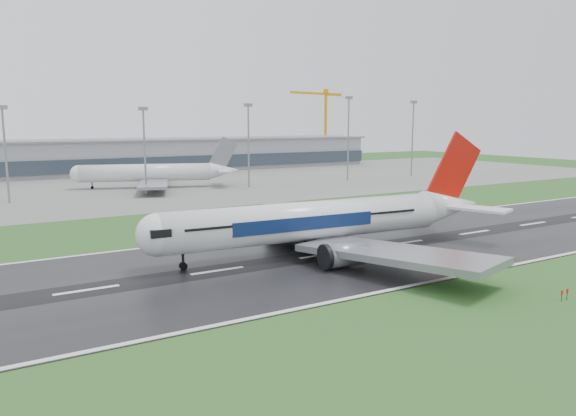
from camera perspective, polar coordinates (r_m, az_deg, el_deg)
ground at (r=109.23m, az=12.24°, el=-3.65°), size 520.00×520.00×0.00m
runway at (r=109.22m, az=12.24°, el=-3.63°), size 400.00×45.00×0.10m
apron at (r=216.88m, az=-10.75°, el=2.62°), size 400.00×130.00×0.08m
terminal at (r=273.30m, az=-15.11°, el=5.33°), size 240.00×36.00×15.00m
main_airliner at (r=98.00m, az=4.67°, el=1.30°), size 74.56×71.45×20.72m
parked_airliner at (r=202.50m, az=-14.09°, el=4.60°), size 75.33×72.72×17.73m
tower_crane at (r=337.21m, az=3.99°, el=8.71°), size 43.71×12.82×43.85m
floodmast_1 at (r=178.43m, az=-27.66°, el=4.81°), size 0.64×0.64×27.35m
floodmast_2 at (r=185.09m, az=-14.90°, el=5.67°), size 0.64×0.64×27.49m
floodmast_3 at (r=198.82m, az=-4.18°, el=6.41°), size 0.64×0.64×29.24m
floodmast_4 at (r=222.56m, az=6.38°, el=7.12°), size 0.64×0.64×32.90m
floodmast_5 at (r=245.28m, az=13.01°, el=7.00°), size 0.64×0.64×31.87m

